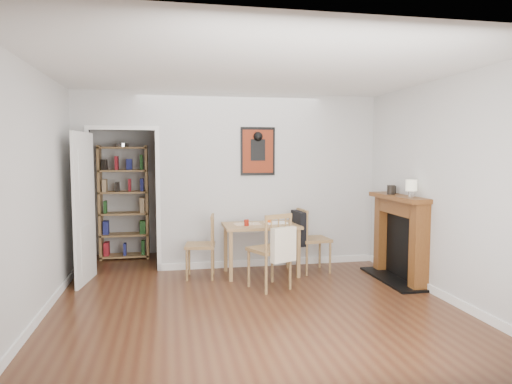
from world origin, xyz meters
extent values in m
plane|color=#4D2D19|center=(0.00, 0.00, 0.00)|extent=(5.20, 5.20, 0.00)
plane|color=#BBBAB8|center=(0.00, 2.60, 1.30)|extent=(4.50, 0.00, 4.50)
plane|color=#BBBAB8|center=(0.00, -2.60, 1.30)|extent=(4.50, 0.00, 4.50)
plane|color=#BBBAB8|center=(-2.25, 0.00, 1.30)|extent=(0.00, 5.20, 5.20)
plane|color=#BBBAB8|center=(2.25, 0.00, 1.30)|extent=(0.00, 5.20, 5.20)
plane|color=silver|center=(0.00, 0.00, 2.60)|extent=(5.20, 5.20, 0.00)
cube|color=#BBBAB8|center=(0.57, 1.40, 1.30)|extent=(3.35, 0.10, 2.60)
cube|color=#BBBAB8|center=(-2.12, 1.40, 1.30)|extent=(0.25, 0.10, 2.60)
cube|color=#BBBAB8|center=(-1.55, 1.40, 2.33)|extent=(0.90, 0.10, 0.55)
cube|color=white|center=(-2.03, 1.40, 1.02)|extent=(0.06, 0.14, 2.05)
cube|color=white|center=(-1.07, 1.40, 1.02)|extent=(0.06, 0.14, 2.05)
cube|color=white|center=(0.57, 1.34, 0.05)|extent=(3.35, 0.02, 0.10)
cube|color=white|center=(-2.24, -0.60, 0.05)|extent=(0.02, 4.00, 0.10)
cube|color=white|center=(2.24, -0.60, 0.05)|extent=(0.02, 4.00, 0.10)
cube|color=white|center=(-2.02, 0.93, 1.00)|extent=(0.15, 0.80, 2.00)
cube|color=black|center=(0.40, 1.33, 1.75)|extent=(0.52, 0.02, 0.72)
cube|color=maroon|center=(0.40, 1.32, 1.75)|extent=(0.46, 0.00, 0.64)
cube|color=#A0764B|center=(0.36, 0.87, 0.70)|extent=(1.06, 0.67, 0.04)
cube|color=#A0764B|center=(-0.12, 0.59, 0.34)|extent=(0.05, 0.05, 0.68)
cube|color=#A0764B|center=(0.83, 0.59, 0.34)|extent=(0.05, 0.05, 0.68)
cube|color=#A0764B|center=(-0.12, 1.15, 0.34)|extent=(0.05, 0.05, 0.68)
cube|color=#A0764B|center=(0.83, 1.15, 0.34)|extent=(0.05, 0.05, 0.68)
cube|color=black|center=(0.90, 0.86, 0.65)|extent=(0.14, 0.39, 0.49)
cube|color=beige|center=(0.43, -0.03, 0.61)|extent=(0.35, 0.24, 0.42)
cube|color=#A0764B|center=(-2.01, 2.31, 0.92)|extent=(0.04, 0.31, 1.85)
cube|color=#A0764B|center=(-1.27, 2.31, 0.92)|extent=(0.04, 0.31, 1.85)
cube|color=#A0764B|center=(-1.64, 2.31, 0.04)|extent=(0.78, 0.31, 0.03)
cube|color=#A0764B|center=(-1.64, 2.31, 0.74)|extent=(0.78, 0.31, 0.03)
cube|color=#A0764B|center=(-1.64, 2.31, 1.81)|extent=(0.78, 0.31, 0.03)
cube|color=maroon|center=(-1.64, 2.31, 0.92)|extent=(0.68, 0.25, 0.25)
cube|color=brown|center=(2.15, -0.24, 0.55)|extent=(0.20, 0.16, 1.10)
cube|color=brown|center=(2.15, 0.74, 0.55)|extent=(0.20, 0.16, 1.10)
cube|color=brown|center=(2.12, 0.25, 1.13)|extent=(0.30, 1.21, 0.06)
cube|color=brown|center=(2.15, 0.25, 1.00)|extent=(0.20, 0.85, 0.20)
cube|color=black|center=(2.21, 0.25, 0.45)|extent=(0.08, 0.81, 0.88)
cube|color=black|center=(2.09, 0.25, 0.01)|extent=(0.45, 1.25, 0.03)
cylinder|color=maroon|center=(0.13, 0.78, 0.76)|extent=(0.07, 0.07, 0.09)
sphere|color=#FE530D|center=(0.50, 0.93, 0.76)|extent=(0.07, 0.07, 0.07)
cube|color=beige|center=(0.17, 0.93, 0.72)|extent=(0.37, 0.28, 0.00)
cube|color=white|center=(0.59, 0.93, 0.73)|extent=(0.31, 0.24, 0.01)
cylinder|color=silver|center=(2.13, -0.05, 1.20)|extent=(0.07, 0.07, 0.08)
cylinder|color=beige|center=(2.13, -0.05, 1.31)|extent=(0.14, 0.14, 0.14)
cylinder|color=black|center=(2.06, 0.36, 1.22)|extent=(0.11, 0.11, 0.13)
cylinder|color=black|center=(2.18, 0.52, 1.21)|extent=(0.09, 0.09, 0.11)
camera|label=1|loc=(-0.92, -5.37, 1.72)|focal=32.00mm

